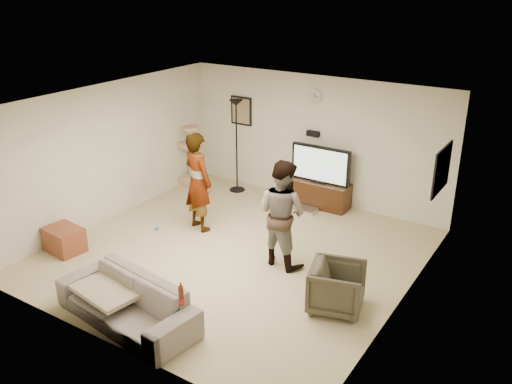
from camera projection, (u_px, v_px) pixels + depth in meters
The scene contains 24 objects.
floor at pixel (235, 254), 8.87m from camera, with size 5.50×5.50×0.02m, color tan.
ceiling at pixel (232, 102), 7.92m from camera, with size 5.50×5.50×0.02m, color silver.
wall_back at pixel (314, 139), 10.54m from camera, with size 5.50×0.04×2.50m, color beige.
wall_front at pixel (98, 254), 6.25m from camera, with size 5.50×0.04×2.50m, color beige.
wall_left at pixel (109, 153), 9.77m from camera, with size 0.04×5.50×2.50m, color beige.
wall_right at pixel (407, 223), 7.02m from camera, with size 0.04×5.50×2.50m, color beige.
wall_clock at pixel (315, 96), 10.20m from camera, with size 0.26×0.26×0.04m, color white.
wall_speaker at pixel (313, 134), 10.45m from camera, with size 0.25×0.10×0.10m, color black.
picture_back at pixel (241, 111), 11.24m from camera, with size 0.42×0.03×0.52m, color #857255.
picture_right at pixel (442, 169), 8.19m from camera, with size 0.03×0.78×0.62m, color #F79C5A.
tv_stand at pixel (319, 194), 10.59m from camera, with size 1.20×0.45×0.50m, color black.
console_box at pixel (306, 210), 10.39m from camera, with size 0.40×0.30×0.07m, color silver.
tv at pixel (321, 164), 10.36m from camera, with size 1.20×0.08×0.71m, color black.
tv_screen at pixel (320, 165), 10.32m from camera, with size 1.11×0.01×0.63m, color #4FD431.
floor_lamp at pixel (237, 147), 11.07m from camera, with size 0.32×0.32×1.93m, color black.
cat_tree at pixel (191, 156), 11.46m from camera, with size 0.43×0.43×1.33m, color tan.
person_left at pixel (198, 182), 9.41m from camera, with size 0.65×0.42×1.77m, color #BBBBBB.
person_right at pixel (282, 213), 8.27m from camera, with size 0.83×0.65×1.71m, color navy.
sofa at pixel (127, 302), 7.01m from camera, with size 2.06×0.81×0.60m, color slate.
throw_blanket at pixel (110, 289), 7.11m from camera, with size 0.90×0.70×0.06m, color tan.
beer_bottle at pixel (181, 296), 6.38m from camera, with size 0.06×0.06×0.25m, color #4C1B0A.
armchair at pixel (337, 287), 7.28m from camera, with size 0.70×0.73×0.66m, color #393428.
side_table at pixel (64, 240), 8.86m from camera, with size 0.61×0.46×0.41m, color brown.
toy_ball at pixel (157, 229), 9.64m from camera, with size 0.06×0.06×0.06m, color teal.
Camera 1 is at (4.52, -6.41, 4.26)m, focal length 37.96 mm.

